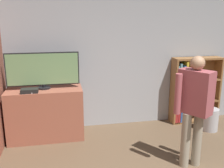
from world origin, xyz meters
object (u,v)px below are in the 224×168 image
object	(u,v)px
game_console	(30,91)
person	(194,103)
television	(43,70)
waste_bin	(210,119)
bookshelf	(190,90)

from	to	relation	value
game_console	person	world-z (taller)	person
television	waste_bin	bearing A→B (deg)	-5.91
person	waste_bin	bearing A→B (deg)	104.40
bookshelf	person	world-z (taller)	person
bookshelf	person	size ratio (longest dim) A/B	0.83
television	person	size ratio (longest dim) A/B	0.76
person	television	bearing A→B (deg)	-156.75
game_console	person	distance (m)	2.57
game_console	person	xyz separation A→B (m)	(2.30, -1.16, 0.02)
game_console	waste_bin	bearing A→B (deg)	-1.85
television	game_console	distance (m)	0.42
bookshelf	person	xyz separation A→B (m)	(-0.77, -1.56, 0.29)
bookshelf	waste_bin	bearing A→B (deg)	-69.25
game_console	bookshelf	size ratio (longest dim) A/B	0.21
television	bookshelf	distance (m)	2.91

